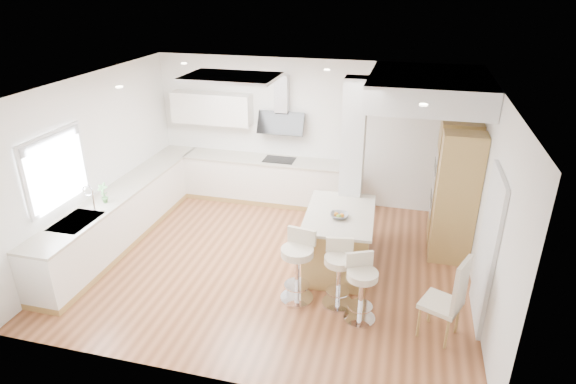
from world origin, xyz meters
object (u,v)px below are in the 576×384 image
(bar_stool_a, at_px, (298,263))
(bar_stool_b, at_px, (339,270))
(bar_stool_c, at_px, (361,285))
(dining_chair, at_px, (450,297))
(peninsula, at_px, (339,240))

(bar_stool_a, bearing_deg, bar_stool_b, 10.92)
(bar_stool_c, distance_m, dining_chair, 1.09)
(bar_stool_b, distance_m, bar_stool_c, 0.42)
(peninsula, distance_m, bar_stool_b, 0.95)
(dining_chair, bearing_deg, bar_stool_b, -171.42)
(bar_stool_b, bearing_deg, bar_stool_c, -47.88)
(bar_stool_a, relative_size, dining_chair, 0.90)
(bar_stool_c, bearing_deg, peninsula, 86.96)
(bar_stool_b, bearing_deg, peninsula, 88.97)
(bar_stool_a, bearing_deg, peninsula, 74.48)
(peninsula, distance_m, bar_stool_a, 1.06)
(bar_stool_c, bearing_deg, bar_stool_b, 117.29)
(bar_stool_a, distance_m, bar_stool_b, 0.57)
(dining_chair, bearing_deg, bar_stool_c, -162.67)
(peninsula, relative_size, bar_stool_b, 1.64)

